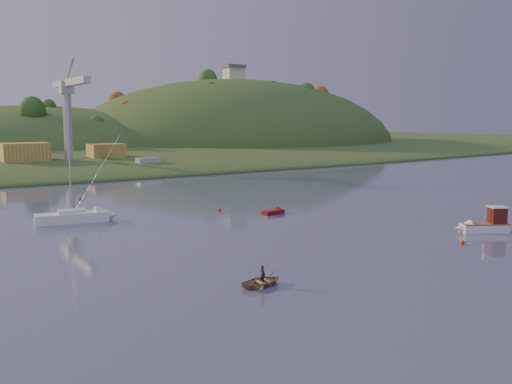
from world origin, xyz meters
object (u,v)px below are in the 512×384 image
fishing_boat (481,224)px  canoe (263,281)px  sailboat_far (72,216)px  red_tender (277,212)px

fishing_boat → canoe: (-34.03, -4.12, -0.52)m
fishing_boat → sailboat_far: (-39.42, 32.72, -0.10)m
fishing_boat → sailboat_far: sailboat_far is taller
canoe → red_tender: bearing=-42.2°
fishing_boat → red_tender: fishing_boat is taller
sailboat_far → red_tender: (26.31, -8.90, -0.52)m
red_tender → canoe: bearing=-135.6°
canoe → red_tender: 34.91m
sailboat_far → canoe: (5.39, -36.84, -0.42)m
sailboat_far → canoe: bearing=-73.1°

